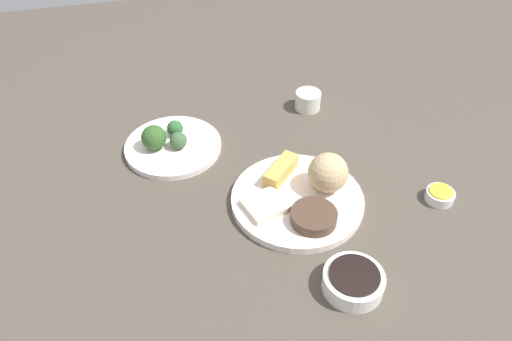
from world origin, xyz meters
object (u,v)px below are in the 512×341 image
at_px(soy_sauce_bowl, 353,282).
at_px(teacup, 308,100).
at_px(sauce_ramekin_hot_mustard, 440,196).
at_px(main_plate, 296,200).
at_px(broccoli_plate, 173,146).

distance_m(soy_sauce_bowl, teacup, 0.54).
xyz_separation_m(soy_sauce_bowl, teacup, (-0.10, -0.53, 0.01)).
relative_size(sauce_ramekin_hot_mustard, teacup, 0.90).
xyz_separation_m(main_plate, soy_sauce_bowl, (-0.03, 0.22, 0.01)).
xyz_separation_m(main_plate, sauce_ramekin_hot_mustard, (-0.28, 0.06, 0.00)).
bearing_deg(soy_sauce_bowl, sauce_ramekin_hot_mustard, -148.44).
height_order(broccoli_plate, soy_sauce_bowl, soy_sauce_bowl).
distance_m(main_plate, soy_sauce_bowl, 0.22).
distance_m(soy_sauce_bowl, sauce_ramekin_hot_mustard, 0.30).
bearing_deg(sauce_ramekin_hot_mustard, teacup, -67.64).
distance_m(broccoli_plate, sauce_ramekin_hot_mustard, 0.58).
distance_m(broccoli_plate, soy_sauce_bowl, 0.51).
bearing_deg(main_plate, sauce_ramekin_hot_mustard, 167.73).
bearing_deg(teacup, main_plate, 67.52).
height_order(soy_sauce_bowl, teacup, teacup).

